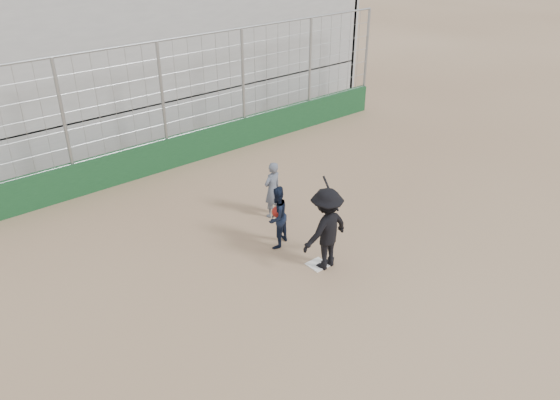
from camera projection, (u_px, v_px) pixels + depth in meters
ground at (318, 265)px, 12.78m from camera, size 90.00×90.00×0.00m
home_plate at (318, 265)px, 12.78m from camera, size 0.44×0.44×0.02m
backstop at (167, 140)px, 17.09m from camera, size 18.10×0.25×4.04m
bleachers at (94, 48)px, 19.53m from camera, size 20.25×6.70×6.98m
batter_at_plate at (326, 229)px, 12.30m from camera, size 1.33×0.85×2.11m
catcher_crouched at (277, 226)px, 13.28m from camera, size 0.96×0.87×1.09m
umpire at (272, 192)px, 14.51m from camera, size 0.62×0.45×1.41m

